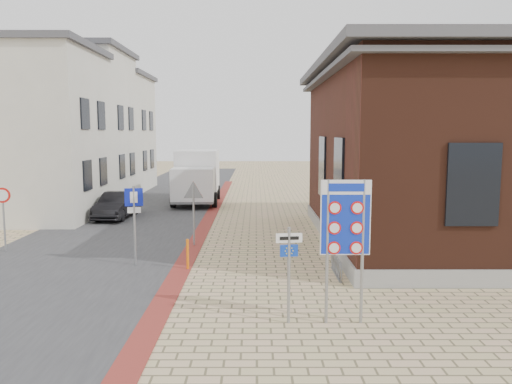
# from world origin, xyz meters

# --- Properties ---
(ground) EXTENTS (120.00, 120.00, 0.00)m
(ground) POSITION_xyz_m (0.00, 0.00, 0.00)
(ground) COLOR tan
(ground) RESTS_ON ground
(road_strip) EXTENTS (7.00, 60.00, 0.02)m
(road_strip) POSITION_xyz_m (-5.50, 15.00, 0.01)
(road_strip) COLOR #38383A
(road_strip) RESTS_ON ground
(curb_strip) EXTENTS (0.60, 40.00, 0.02)m
(curb_strip) POSITION_xyz_m (-2.00, 10.00, 0.01)
(curb_strip) COLOR maroon
(curb_strip) RESTS_ON ground
(brick_building) EXTENTS (13.00, 13.00, 6.80)m
(brick_building) POSITION_xyz_m (8.99, 7.00, 3.49)
(brick_building) COLOR gray
(brick_building) RESTS_ON ground
(townhouse_near) EXTENTS (7.40, 6.40, 8.30)m
(townhouse_near) POSITION_xyz_m (-10.99, 12.00, 4.17)
(townhouse_near) COLOR beige
(townhouse_near) RESTS_ON ground
(townhouse_mid) EXTENTS (7.40, 6.40, 9.10)m
(townhouse_mid) POSITION_xyz_m (-10.99, 18.00, 4.57)
(townhouse_mid) COLOR beige
(townhouse_mid) RESTS_ON ground
(townhouse_far) EXTENTS (7.40, 6.40, 8.30)m
(townhouse_far) POSITION_xyz_m (-10.99, 24.00, 4.17)
(townhouse_far) COLOR beige
(townhouse_far) RESTS_ON ground
(bike_rack) EXTENTS (0.08, 1.80, 0.60)m
(bike_rack) POSITION_xyz_m (2.65, 2.20, 0.26)
(bike_rack) COLOR slate
(bike_rack) RESTS_ON ground
(sedan) EXTENTS (1.51, 3.88, 1.26)m
(sedan) POSITION_xyz_m (-6.50, 12.02, 0.63)
(sedan) COLOR black
(sedan) RESTS_ON ground
(box_truck) EXTENTS (2.66, 5.97, 3.09)m
(box_truck) POSITION_xyz_m (-3.20, 17.27, 1.60)
(box_truck) COLOR slate
(box_truck) RESTS_ON ground
(border_sign) EXTENTS (1.08, 0.07, 3.17)m
(border_sign) POSITION_xyz_m (2.21, -1.50, 2.29)
(border_sign) COLOR gray
(border_sign) RESTS_ON ground
(essen_sign) EXTENTS (0.58, 0.12, 2.14)m
(essen_sign) POSITION_xyz_m (1.00, -1.50, 1.39)
(essen_sign) COLOR gray
(essen_sign) RESTS_ON ground
(parking_sign) EXTENTS (0.55, 0.14, 2.53)m
(parking_sign) POSITION_xyz_m (-3.50, 3.24, 1.72)
(parking_sign) COLOR gray
(parking_sign) RESTS_ON ground
(yield_sign) EXTENTS (0.83, 0.07, 2.35)m
(yield_sign) POSITION_xyz_m (-2.00, 6.00, 1.79)
(yield_sign) COLOR gray
(yield_sign) RESTS_ON ground
(speed_sign) EXTENTS (0.53, 0.14, 2.27)m
(speed_sign) POSITION_xyz_m (-8.50, 5.06, 1.51)
(speed_sign) COLOR gray
(speed_sign) RESTS_ON ground
(bollard) EXTENTS (0.11, 0.11, 0.94)m
(bollard) POSITION_xyz_m (-1.80, 2.80, 0.47)
(bollard) COLOR orange
(bollard) RESTS_ON ground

